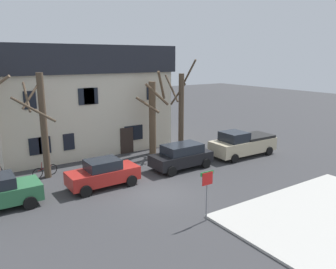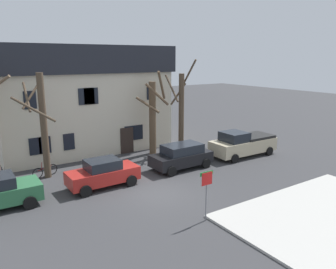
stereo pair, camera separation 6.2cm
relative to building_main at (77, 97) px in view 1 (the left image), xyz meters
name	(u,v)px [view 1 (the left image)]	position (x,y,z in m)	size (l,w,h in m)	color
ground_plane	(158,194)	(0.08, -12.88, -4.31)	(120.00, 120.00, 0.00)	#38383A
building_main	(77,97)	(0.00, 0.00, 0.00)	(13.87, 9.42, 8.48)	beige
tree_bare_mid	(42,124)	(-4.51, -6.67, -0.77)	(2.19, 3.02, 6.68)	#4C3D2D
tree_bare_far	(153,115)	(4.03, -5.82, -1.18)	(2.57, 1.68, 6.61)	brown
tree_bare_end	(181,110)	(6.17, -6.62, -0.85)	(1.92, 1.93, 7.45)	#4C3D2D
car_red_sedan	(103,173)	(-2.08, -10.17, -3.47)	(4.22, 1.98, 1.69)	#AD231E
car_black_wagon	(181,156)	(3.80, -10.00, -3.41)	(4.36, 2.16, 1.73)	black
pickup_truck_beige	(243,144)	(9.57, -10.19, -3.33)	(5.49, 2.37, 2.03)	#C6B793
street_sign_pole	(207,186)	(0.30, -16.85, -2.58)	(0.76, 0.07, 2.45)	slate
bicycle_leaning	(45,171)	(-4.56, -6.47, -3.94)	(1.69, 0.54, 1.03)	black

